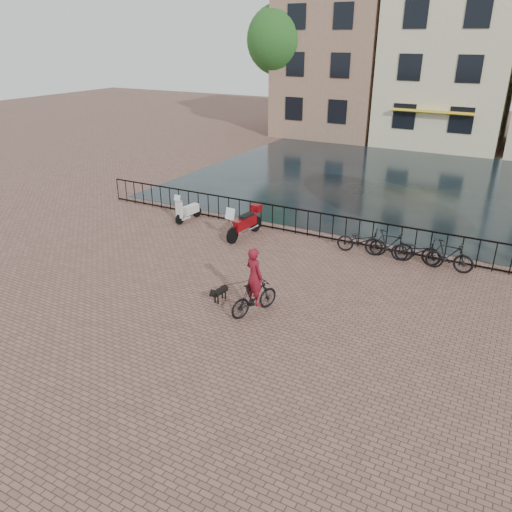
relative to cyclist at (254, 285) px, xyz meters
The scene contains 14 objects.
ground 2.20m from the cyclist, 104.82° to the right, with size 100.00×100.00×0.00m, color brown.
canal_water 15.38m from the cyclist, 91.93° to the left, with size 20.00×20.00×0.00m, color black.
railing 6.08m from the cyclist, 94.89° to the left, with size 20.00×0.05×1.02m.
canal_house_left 29.69m from the cyclist, 105.95° to the left, with size 7.50×9.00×12.80m.
canal_house_mid 28.49m from the cyclist, 90.04° to the left, with size 8.00×9.50×11.80m.
tree_far_left 28.18m from the cyclist, 114.70° to the left, with size 5.04×5.04×9.27m.
cyclist is the anchor object (origin of this frame).
dog 1.34m from the cyclist, behind, with size 0.33×0.76×0.50m.
motorcycle 5.70m from the cyclist, 122.56° to the left, with size 0.67×2.00×1.40m.
scooter 8.03m from the cyclist, 138.56° to the left, with size 0.52×1.40×1.27m.
parked_bike_0 5.61m from the cyclist, 76.74° to the left, with size 0.60×1.72×0.90m, color black.
parked_bike_1 5.90m from the cyclist, 67.70° to the left, with size 0.47×1.66×1.00m, color black.
parked_bike_2 6.32m from the cyclist, 59.69° to the left, with size 0.60×1.72×0.90m, color black.
parked_bike_3 6.84m from the cyclist, 52.80° to the left, with size 0.47×1.66×1.00m, color black.
Camera 1 is at (6.27, -8.49, 6.98)m, focal length 35.00 mm.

